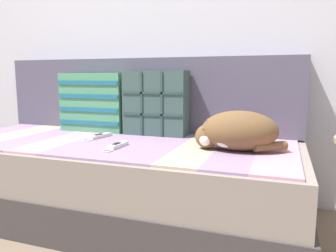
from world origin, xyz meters
name	(u,v)px	position (x,y,z in m)	size (l,w,h in m)	color
ground_plane	(108,222)	(0.00, 0.00, 0.00)	(14.00, 14.00, 0.00)	#7A6651
couch	(118,178)	(0.00, 0.12, 0.20)	(1.91, 0.87, 0.41)	#3D3838
sofa_backrest	(144,94)	(0.00, 0.48, 0.63)	(1.87, 0.14, 0.44)	#514C60
throw_pillow_quilted	(156,103)	(0.14, 0.33, 0.59)	(0.36, 0.14, 0.36)	#38514C
throw_pillow_striped	(94,102)	(-0.27, 0.33, 0.58)	(0.41, 0.14, 0.35)	#4C9366
sleeping_cat	(236,132)	(0.62, 0.07, 0.49)	(0.41, 0.25, 0.18)	brown
game_remote_near	(99,136)	(-0.12, 0.13, 0.42)	(0.08, 0.20, 0.02)	white
game_remote_far	(117,146)	(0.09, -0.05, 0.42)	(0.05, 0.19, 0.02)	white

